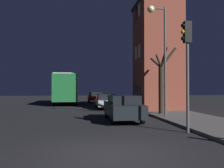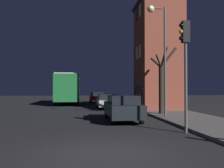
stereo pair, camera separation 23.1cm
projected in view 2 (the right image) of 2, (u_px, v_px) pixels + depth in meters
The scene contains 9 objects.
ground_plane at pixel (104, 154), 6.99m from camera, with size 120.00×120.00×0.00m, color black.
brick_building at pixel (158, 55), 21.45m from camera, with size 3.62×4.45×9.19m.
streetlamp at pixel (159, 40), 15.49m from camera, with size 1.19×0.44×6.89m.
traffic_light at pixel (185, 53), 10.36m from camera, with size 0.43×0.24×4.66m.
bare_tree at pixel (162, 82), 17.07m from camera, with size 1.92×1.60×4.61m.
bus at pixel (68, 87), 30.20m from camera, with size 2.56×9.88×3.51m.
car_near_lane at pixel (122, 107), 14.37m from camera, with size 1.74×4.67×1.46m.
car_mid_lane at pixel (107, 101), 23.04m from camera, with size 1.74×4.57×1.36m.
car_far_lane at pixel (97, 97), 33.05m from camera, with size 1.84×4.10×1.38m.
Camera 2 is at (-0.60, -7.00, 1.84)m, focal length 40.00 mm.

